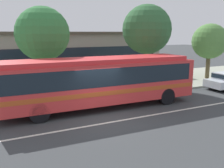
# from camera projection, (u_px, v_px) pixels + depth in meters

# --- Properties ---
(ground_plane) EXTENTS (120.00, 120.00, 0.00)m
(ground_plane) POSITION_uv_depth(u_px,v_px,m) (103.00, 118.00, 12.97)
(ground_plane) COLOR #393C3E
(sidewalk_slab) EXTENTS (60.00, 8.00, 0.12)m
(sidewalk_slab) POSITION_uv_depth(u_px,v_px,m) (64.00, 89.00, 19.17)
(sidewalk_slab) COLOR #999C8B
(sidewalk_slab) RESTS_ON ground_plane
(lane_stripe_center) EXTENTS (56.00, 0.16, 0.01)m
(lane_stripe_center) POSITION_uv_depth(u_px,v_px,m) (109.00, 122.00, 12.27)
(lane_stripe_center) COLOR silver
(lane_stripe_center) RESTS_ON ground_plane
(transit_bus) EXTENTS (11.49, 2.85, 2.89)m
(transit_bus) POSITION_uv_depth(u_px,v_px,m) (101.00, 79.00, 14.44)
(transit_bus) COLOR red
(transit_bus) RESTS_ON ground_plane
(pedestrian_waiting_near_sign) EXTENTS (0.46, 0.46, 1.68)m
(pedestrian_waiting_near_sign) POSITION_uv_depth(u_px,v_px,m) (26.00, 84.00, 16.06)
(pedestrian_waiting_near_sign) COLOR #6A5D60
(pedestrian_waiting_near_sign) RESTS_ON sidewalk_slab
(pedestrian_walking_along_curb) EXTENTS (0.38, 0.38, 1.65)m
(pedestrian_walking_along_curb) POSITION_uv_depth(u_px,v_px,m) (154.00, 78.00, 18.30)
(pedestrian_walking_along_curb) COLOR #797153
(pedestrian_walking_along_curb) RESTS_ON sidewalk_slab
(bus_stop_sign) EXTENTS (0.14, 0.44, 2.61)m
(bus_stop_sign) POSITION_uv_depth(u_px,v_px,m) (134.00, 70.00, 17.32)
(bus_stop_sign) COLOR gray
(bus_stop_sign) RESTS_ON sidewalk_slab
(street_tree_near_stop) EXTENTS (3.48, 3.48, 5.84)m
(street_tree_near_stop) POSITION_uv_depth(u_px,v_px,m) (42.00, 34.00, 16.15)
(street_tree_near_stop) COLOR brown
(street_tree_near_stop) RESTS_ON sidewalk_slab
(street_tree_mid_block) EXTENTS (3.76, 3.76, 6.30)m
(street_tree_mid_block) POSITION_uv_depth(u_px,v_px,m) (147.00, 30.00, 19.26)
(street_tree_mid_block) COLOR brown
(street_tree_mid_block) RESTS_ON sidewalk_slab
(street_tree_far_end) EXTENTS (3.17, 3.17, 4.99)m
(street_tree_far_end) POSITION_uv_depth(u_px,v_px,m) (210.00, 41.00, 22.84)
(street_tree_far_end) COLOR brown
(street_tree_far_end) RESTS_ON sidewalk_slab
(station_building) EXTENTS (19.83, 6.82, 4.37)m
(station_building) POSITION_uv_depth(u_px,v_px,m) (59.00, 54.00, 24.69)
(station_building) COLOR gray
(station_building) RESTS_ON ground_plane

